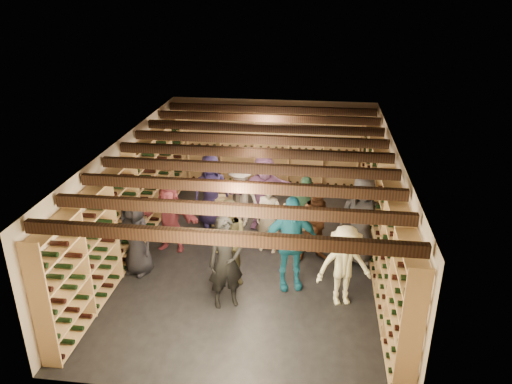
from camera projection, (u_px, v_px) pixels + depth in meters
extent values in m
plane|color=black|center=(254.00, 253.00, 10.65)|extent=(8.00, 8.00, 0.00)
cube|color=beige|center=(272.00, 143.00, 13.82)|extent=(5.50, 0.02, 2.40)
cube|color=beige|center=(214.00, 327.00, 6.53)|extent=(5.50, 0.02, 2.40)
cube|color=beige|center=(124.00, 195.00, 10.49)|extent=(0.02, 8.00, 2.40)
cube|color=beige|center=(391.00, 209.00, 9.86)|extent=(0.02, 8.00, 2.40)
cube|color=beige|center=(253.00, 146.00, 9.70)|extent=(5.50, 8.00, 0.01)
cube|color=black|center=(219.00, 238.00, 6.57)|extent=(5.40, 0.12, 0.18)
cube|color=black|center=(230.00, 209.00, 7.36)|extent=(5.40, 0.12, 0.18)
cube|color=black|center=(240.00, 187.00, 8.16)|extent=(5.40, 0.12, 0.18)
cube|color=black|center=(247.00, 168.00, 8.96)|extent=(5.40, 0.12, 0.18)
cube|color=black|center=(253.00, 153.00, 9.76)|extent=(5.40, 0.12, 0.18)
cube|color=black|center=(259.00, 139.00, 10.55)|extent=(5.40, 0.12, 0.18)
cube|color=black|center=(264.00, 128.00, 11.35)|extent=(5.40, 0.12, 0.18)
cube|color=black|center=(268.00, 118.00, 12.15)|extent=(5.40, 0.12, 0.18)
cube|color=black|center=(271.00, 109.00, 12.94)|extent=(5.40, 0.12, 0.18)
cube|color=tan|center=(133.00, 201.00, 10.52)|extent=(0.32, 7.50, 2.15)
cube|color=tan|center=(381.00, 214.00, 9.93)|extent=(0.32, 7.50, 2.15)
cube|color=tan|center=(272.00, 149.00, 13.71)|extent=(4.70, 0.30, 2.15)
cube|color=tan|center=(222.00, 220.00, 11.91)|extent=(0.55, 0.41, 0.17)
cube|color=tan|center=(222.00, 213.00, 11.84)|extent=(0.55, 0.41, 0.17)
cube|color=tan|center=(222.00, 207.00, 11.77)|extent=(0.55, 0.41, 0.17)
cube|color=tan|center=(222.00, 200.00, 11.71)|extent=(0.55, 0.41, 0.17)
cube|color=tan|center=(291.00, 224.00, 11.72)|extent=(0.55, 0.42, 0.17)
cube|color=tan|center=(292.00, 217.00, 11.65)|extent=(0.55, 0.42, 0.17)
cube|color=tan|center=(292.00, 211.00, 11.58)|extent=(0.55, 0.42, 0.17)
cube|color=tan|center=(304.00, 225.00, 11.68)|extent=(0.57, 0.45, 0.17)
imported|color=black|center=(135.00, 236.00, 9.66)|extent=(0.93, 0.77, 1.62)
imported|color=black|center=(226.00, 262.00, 8.65)|extent=(0.75, 0.64, 1.73)
imported|color=brown|center=(230.00, 243.00, 9.31)|extent=(0.92, 0.77, 1.69)
imported|color=beige|center=(344.00, 266.00, 8.73)|extent=(1.11, 0.81, 1.53)
imported|color=#155B78|center=(290.00, 243.00, 9.16)|extent=(1.16, 0.70, 1.85)
imported|color=brown|center=(170.00, 217.00, 10.53)|extent=(1.44, 0.63, 1.50)
imported|color=#211A42|center=(211.00, 190.00, 11.58)|extent=(0.99, 0.84, 1.72)
imported|color=gray|center=(269.00, 218.00, 10.46)|extent=(0.61, 0.45, 1.53)
imported|color=#4C2B18|center=(318.00, 223.00, 10.09)|extent=(0.93, 0.79, 1.69)
imported|color=#B2ABA2|center=(241.00, 196.00, 11.60)|extent=(1.10, 0.88, 1.49)
imported|color=#274D35|center=(305.00, 213.00, 10.55)|extent=(1.02, 0.55, 1.66)
imported|color=#925D97|center=(264.00, 191.00, 11.48)|extent=(1.71, 0.87, 1.77)
imported|color=#302F34|center=(361.00, 220.00, 10.00)|extent=(0.94, 0.64, 1.88)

